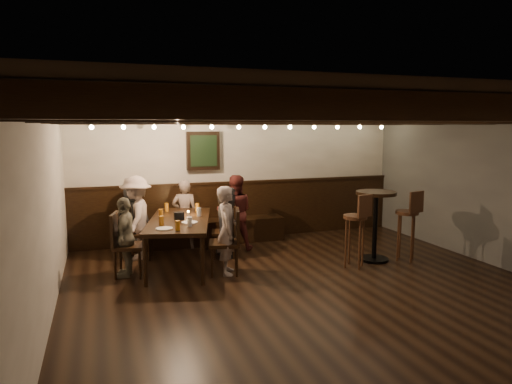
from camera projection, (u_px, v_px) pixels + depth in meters
name	position (u px, v px, depth m)	size (l,w,h in m)	color
room	(249.00, 194.00, 7.73)	(7.00, 7.00, 7.00)	black
dining_table	(179.00, 223.00, 7.19)	(1.39, 2.18, 0.76)	black
chair_left_near	(139.00, 243.00, 7.64)	(0.49, 0.49, 0.89)	black
chair_left_far	(128.00, 257.00, 6.75)	(0.53, 0.53, 0.95)	black
chair_right_near	(225.00, 241.00, 7.75)	(0.50, 0.50, 0.89)	black
chair_right_far	(226.00, 254.00, 6.85)	(0.55, 0.55, 0.98)	black
person_bench_left	(133.00, 218.00, 8.02)	(0.60, 0.39, 1.22)	#2A2B2D
person_bench_centre	(185.00, 214.00, 8.23)	(0.46, 0.30, 1.26)	slate
person_bench_right	(235.00, 213.00, 8.15)	(0.66, 0.51, 1.35)	#5D221F
person_left_near	(136.00, 218.00, 7.57)	(0.91, 0.52, 1.40)	#B09C95
person_left_far	(125.00, 237.00, 6.70)	(0.69, 0.29, 1.19)	gray
person_right_near	(227.00, 222.00, 7.70)	(0.59, 0.38, 1.20)	#262528
person_right_far	(227.00, 230.00, 6.80)	(0.49, 0.32, 1.33)	gray
pint_a	(167.00, 207.00, 7.84)	(0.07, 0.07, 0.14)	#BF7219
pint_b	(197.00, 207.00, 7.83)	(0.07, 0.07, 0.14)	#BF7219
pint_c	(161.00, 214.00, 7.25)	(0.07, 0.07, 0.14)	#BF7219
pint_d	(199.00, 212.00, 7.39)	(0.07, 0.07, 0.14)	silver
pint_e	(161.00, 221.00, 6.71)	(0.07, 0.07, 0.14)	#BF7219
pint_f	(190.00, 222.00, 6.64)	(0.07, 0.07, 0.14)	silver
pint_g	(178.00, 226.00, 6.38)	(0.07, 0.07, 0.14)	#BF7219
plate_near	(164.00, 229.00, 6.48)	(0.24, 0.24, 0.01)	white
plate_far	(190.00, 222.00, 6.90)	(0.24, 0.24, 0.01)	white
condiment_caddy	(179.00, 216.00, 7.12)	(0.15, 0.10, 0.12)	black
candle	(188.00, 214.00, 7.48)	(0.05, 0.05, 0.05)	beige
high_top_table	(375.00, 215.00, 7.46)	(0.65, 0.65, 1.16)	black
bar_stool_left	(355.00, 240.00, 7.15)	(0.41, 0.42, 1.17)	#332010
bar_stool_right	(406.00, 234.00, 7.52)	(0.39, 0.41, 1.17)	#332010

